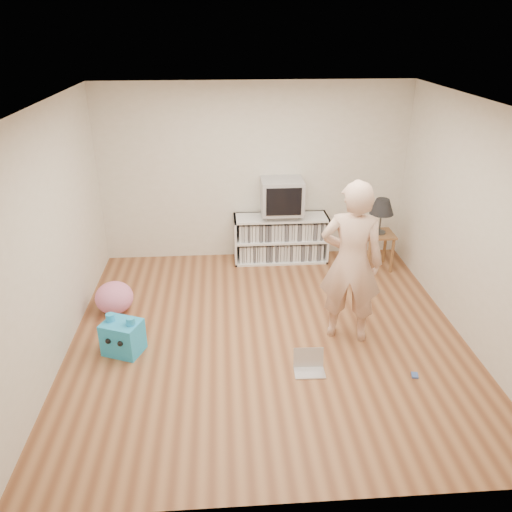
{
  "coord_description": "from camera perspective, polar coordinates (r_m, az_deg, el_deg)",
  "views": [
    {
      "loc": [
        -0.48,
        -4.85,
        3.33
      ],
      "look_at": [
        -0.1,
        0.4,
        0.84
      ],
      "focal_mm": 35.0,
      "sensor_mm": 36.0,
      "label": 1
    }
  ],
  "objects": [
    {
      "name": "plush_pink",
      "position": [
        6.48,
        -15.89,
        -4.6
      ],
      "size": [
        0.56,
        0.56,
        0.4
      ],
      "primitive_type": "ellipsoid",
      "rotation": [
        0.0,
        0.0,
        -0.21
      ],
      "color": "pink",
      "rests_on": "ground"
    },
    {
      "name": "table_lamp",
      "position": [
        7.27,
        14.21,
        5.41
      ],
      "size": [
        0.34,
        0.34,
        0.52
      ],
      "color": "#333333",
      "rests_on": "side_table"
    },
    {
      "name": "walls",
      "position": [
        5.27,
        1.44,
        2.74
      ],
      "size": [
        4.52,
        4.52,
        2.6
      ],
      "color": "beige",
      "rests_on": "ground"
    },
    {
      "name": "crt_tv",
      "position": [
        7.29,
        2.96,
        6.87
      ],
      "size": [
        0.6,
        0.53,
        0.5
      ],
      "color": "#A3A3A8",
      "rests_on": "dvd_deck"
    },
    {
      "name": "plush_blue",
      "position": [
        5.71,
        -14.99,
        -8.9
      ],
      "size": [
        0.49,
        0.44,
        0.46
      ],
      "rotation": [
        0.0,
        0.0,
        -0.38
      ],
      "color": "#1F9FE2",
      "rests_on": "ground"
    },
    {
      "name": "media_unit",
      "position": [
        7.55,
        2.83,
        2.08
      ],
      "size": [
        1.4,
        0.45,
        0.7
      ],
      "color": "white",
      "rests_on": "ground"
    },
    {
      "name": "ceiling",
      "position": [
        4.92,
        1.61,
        16.85
      ],
      "size": [
        4.5,
        4.5,
        0.01
      ],
      "primitive_type": "cube",
      "color": "white",
      "rests_on": "walls"
    },
    {
      "name": "ground",
      "position": [
        5.9,
        1.3,
        -9.0
      ],
      "size": [
        4.5,
        4.5,
        0.0
      ],
      "primitive_type": "plane",
      "color": "brown",
      "rests_on": "ground"
    },
    {
      "name": "dvd_deck",
      "position": [
        7.39,
        2.91,
        4.78
      ],
      "size": [
        0.45,
        0.35,
        0.07
      ],
      "primitive_type": "cube",
      "color": "gray",
      "rests_on": "media_unit"
    },
    {
      "name": "laptop",
      "position": [
        5.37,
        6.07,
        -12.27
      ],
      "size": [
        0.32,
        0.26,
        0.22
      ],
      "rotation": [
        0.0,
        0.0,
        -0.03
      ],
      "color": "silver",
      "rests_on": "ground"
    },
    {
      "name": "person",
      "position": [
        5.52,
        10.82,
        -0.77
      ],
      "size": [
        0.78,
        0.62,
        1.88
      ],
      "primitive_type": "imported",
      "rotation": [
        0.0,
        0.0,
        2.86
      ],
      "color": "beige",
      "rests_on": "ground"
    },
    {
      "name": "side_table",
      "position": [
        7.46,
        13.78,
        1.62
      ],
      "size": [
        0.42,
        0.42,
        0.55
      ],
      "color": "brown",
      "rests_on": "ground"
    },
    {
      "name": "playing_cards",
      "position": [
        5.54,
        17.69,
        -12.86
      ],
      "size": [
        0.08,
        0.1,
        0.02
      ],
      "primitive_type": "cube",
      "rotation": [
        0.0,
        0.0,
        -0.22
      ],
      "color": "#405EAA",
      "rests_on": "ground"
    }
  ]
}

